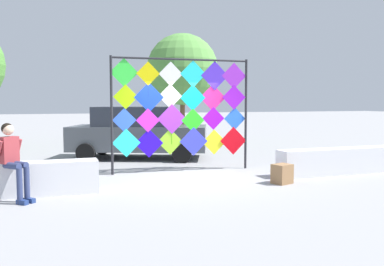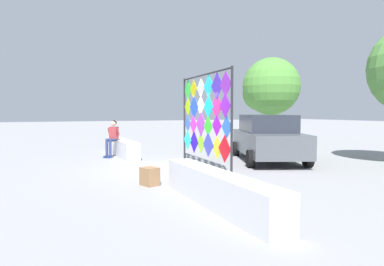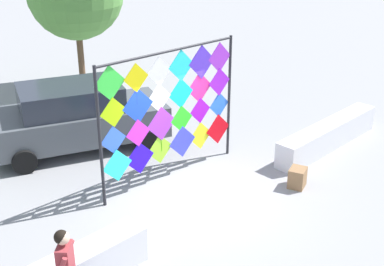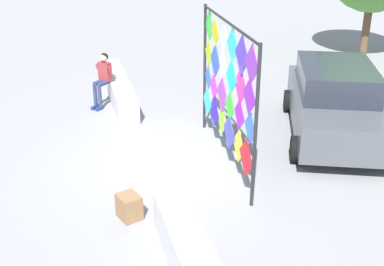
{
  "view_description": "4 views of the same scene",
  "coord_description": "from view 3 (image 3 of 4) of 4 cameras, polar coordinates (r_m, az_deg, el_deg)",
  "views": [
    {
      "loc": [
        -3.28,
        -9.68,
        1.96
      ],
      "look_at": [
        0.3,
        0.59,
        1.13
      ],
      "focal_mm": 38.18,
      "sensor_mm": 36.0,
      "label": 1
    },
    {
      "loc": [
        10.28,
        -3.79,
        1.91
      ],
      "look_at": [
        0.59,
        0.57,
        1.24
      ],
      "focal_mm": 31.51,
      "sensor_mm": 36.0,
      "label": 2
    },
    {
      "loc": [
        -7.27,
        -6.94,
        5.99
      ],
      "look_at": [
        0.34,
        0.63,
        1.3
      ],
      "focal_mm": 47.89,
      "sensor_mm": 36.0,
      "label": 3
    },
    {
      "loc": [
        9.77,
        -2.19,
        5.21
      ],
      "look_at": [
        0.32,
        0.4,
        0.82
      ],
      "focal_mm": 46.59,
      "sensor_mm": 36.0,
      "label": 4
    }
  ],
  "objects": [
    {
      "name": "ground",
      "position": [
        11.7,
        1.03,
        -7.18
      ],
      "size": [
        120.0,
        120.0,
        0.0
      ],
      "primitive_type": "plane",
      "color": "gray"
    },
    {
      "name": "plaza_ledge_right",
      "position": [
        14.42,
        14.93,
        -0.24
      ],
      "size": [
        4.12,
        0.55,
        0.7
      ],
      "primitive_type": "cube",
      "color": "silver",
      "rests_on": "ground"
    },
    {
      "name": "kite_display_rack",
      "position": [
        11.8,
        -2.33,
        3.09
      ],
      "size": [
        3.95,
        0.27,
        3.18
      ],
      "color": "#232328",
      "rests_on": "ground"
    },
    {
      "name": "seated_vendor",
      "position": [
        8.43,
        -13.12,
        -14.13
      ],
      "size": [
        0.72,
        0.73,
        1.55
      ],
      "color": "navy",
      "rests_on": "ground"
    },
    {
      "name": "parked_car",
      "position": [
        14.06,
        -12.74,
        1.84
      ],
      "size": [
        5.02,
        3.58,
        1.79
      ],
      "color": "#4C5156",
      "rests_on": "ground"
    },
    {
      "name": "cardboard_box_large",
      "position": [
        12.26,
        11.65,
        -4.89
      ],
      "size": [
        0.53,
        0.48,
        0.47
      ],
      "primitive_type": "cube",
      "rotation": [
        0.0,
        0.0,
        0.33
      ],
      "color": "olive",
      "rests_on": "ground"
    }
  ]
}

